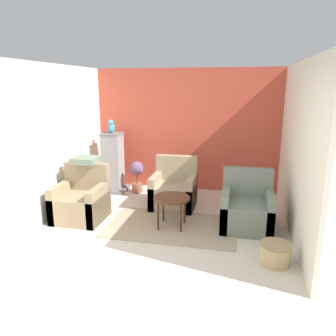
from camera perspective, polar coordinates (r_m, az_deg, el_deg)
The scene contains 14 objects.
ground_plane at distance 4.18m, azimuth -5.57°, elevation -18.34°, with size 20.00×20.00×0.00m, color beige.
wall_back_accent at distance 7.14m, azimuth 3.17°, elevation 6.58°, with size 4.07×0.06×2.60m.
wall_left at distance 6.10m, azimuth -18.79°, elevation 4.54°, with size 0.06×3.61×2.60m.
wall_right at distance 5.31m, azimuth 21.68°, elevation 2.96°, with size 0.06×3.61×2.60m.
area_rug at distance 5.44m, azimuth 0.64°, elevation -10.11°, with size 2.09×1.29×0.01m.
coffee_table at distance 5.27m, azimuth 0.65°, elevation -5.64°, with size 0.59×0.59×0.52m.
armchair_left at distance 5.82m, azimuth -14.88°, elevation -5.77°, with size 0.80×0.77×0.93m.
armchair_right at distance 5.44m, azimuth 13.52°, elevation -7.13°, with size 0.80×0.77×0.93m.
armchair_middle at distance 6.20m, azimuth 1.03°, elevation -4.05°, with size 0.80×0.77×0.93m.
birdcage at distance 7.16m, azimuth -9.56°, elevation 0.69°, with size 0.59×0.59×1.27m.
parrot at distance 7.03m, azimuth -9.82°, elevation 7.08°, with size 0.13×0.24×0.29m.
potted_plant at distance 7.01m, azimuth -5.48°, elevation -0.96°, with size 0.32×0.29×0.68m.
wicker_basket at distance 4.56m, azimuth 18.14°, elevation -13.89°, with size 0.41×0.41×0.28m.
throw_pillow at distance 5.87m, azimuth -14.09°, elevation 1.38°, with size 0.42×0.42×0.10m.
Camera 1 is at (1.12, -3.34, 2.24)m, focal length 35.00 mm.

